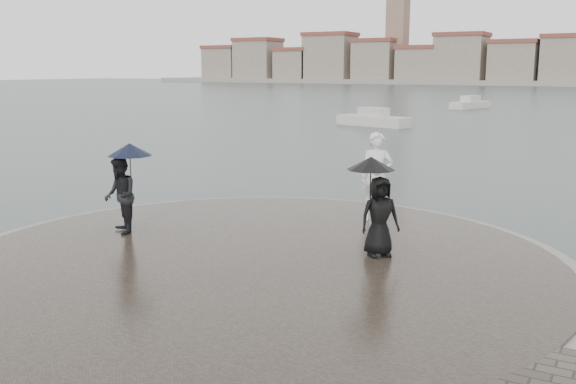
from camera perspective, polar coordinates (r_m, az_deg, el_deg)
The scene contains 6 objects.
ground at distance 10.21m, azimuth -13.70°, elevation -12.52°, with size 400.00×400.00×0.00m, color #2B3835.
kerb_ring at distance 12.75m, azimuth -2.89°, elevation -6.67°, with size 12.50×12.50×0.32m, color gray.
quay_tip at distance 12.74m, azimuth -2.90°, elevation -6.58°, with size 11.90×11.90×0.36m, color #2D261E.
statue at distance 15.67m, azimuth 7.87°, elevation 1.37°, with size 0.79×0.52×2.15m, color white.
visitor_left at distance 14.72m, azimuth -14.52°, elevation 0.58°, with size 1.27×1.11×2.04m.
visitor_right at distance 12.70m, azimuth 7.94°, elevation -0.85°, with size 1.19×1.03×1.95m.
Camera 1 is at (6.53, -6.75, 4.01)m, focal length 40.00 mm.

